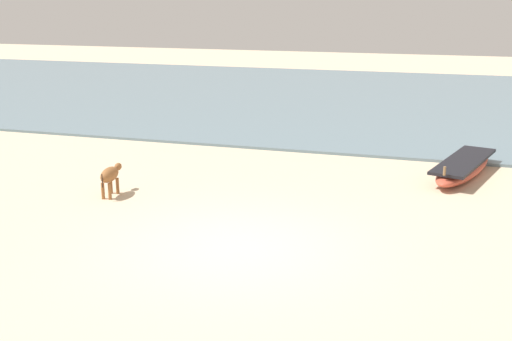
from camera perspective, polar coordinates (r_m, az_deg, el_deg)
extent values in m
plane|color=beige|center=(11.25, -1.73, -6.83)|extent=(80.00, 80.00, 0.00)
cube|color=slate|center=(27.50, 9.99, 6.29)|extent=(60.00, 20.00, 0.08)
ellipsoid|color=#B74733|center=(16.33, 18.00, 0.23)|extent=(1.72, 3.66, 0.40)
cube|color=black|center=(16.29, 18.05, 0.81)|extent=(1.60, 3.24, 0.07)
cube|color=olive|center=(16.05, 17.79, 0.40)|extent=(0.71, 0.30, 0.04)
cylinder|color=olive|center=(14.71, 16.46, -0.04)|extent=(0.06, 0.06, 0.20)
ellipsoid|color=brown|center=(14.22, -12.93, -0.36)|extent=(0.36, 0.75, 0.31)
ellipsoid|color=brown|center=(14.63, -12.20, 0.33)|extent=(0.17, 0.25, 0.17)
sphere|color=#2D2119|center=(14.73, -12.04, 0.36)|extent=(0.07, 0.07, 0.07)
cylinder|color=brown|center=(14.52, -12.81, -1.32)|extent=(0.07, 0.07, 0.36)
cylinder|color=brown|center=(14.46, -12.24, -1.35)|extent=(0.07, 0.07, 0.36)
cylinder|color=brown|center=(14.16, -13.49, -1.79)|extent=(0.07, 0.07, 0.36)
cylinder|color=brown|center=(14.09, -12.90, -1.83)|extent=(0.07, 0.07, 0.36)
cylinder|color=#2D2119|center=(13.90, -13.55, -0.90)|extent=(0.02, 0.02, 0.29)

